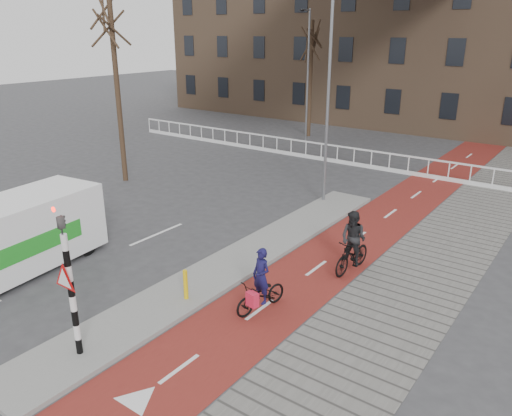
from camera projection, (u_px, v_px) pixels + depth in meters
The scene contains 15 objects.
ground at pixel (164, 326), 12.42m from camera, with size 120.00×120.00×0.00m, color #38383A.
bike_lane at pixel (380, 221), 19.20m from camera, with size 2.50×60.00×0.01m, color maroon.
sidewalk at pixel (455, 238), 17.65m from camera, with size 3.00×60.00×0.01m, color slate.
curb_island at pixel (240, 260), 15.84m from camera, with size 1.80×16.00×0.12m, color gray.
traffic_signal at pixel (69, 279), 10.55m from camera, with size 0.80×0.80×3.68m.
bollard at pixel (186, 285), 13.31m from camera, with size 0.12×0.12×0.84m, color yellow.
cyclist_near at pixel (261, 290), 12.91m from camera, with size 0.90×1.72×1.74m.
cyclist_far at pixel (353, 247), 14.96m from camera, with size 0.88×1.82×1.91m.
van at pixel (15, 235), 14.90m from camera, with size 2.69×5.41×2.24m.
railing at pixel (321, 155), 28.03m from camera, with size 28.00×0.10×0.99m.
townhouse_row at pixel (452, 17), 35.81m from camera, with size 46.00×10.00×15.90m.
tree_left at pixel (117, 89), 22.95m from camera, with size 0.24×0.24×8.77m, color #322316.
tree_mid at pixel (310, 80), 33.34m from camera, with size 0.27×0.27×7.56m, color #322316.
streetlight_near at pixel (328, 100), 19.87m from camera, with size 0.12×0.12×8.63m, color slate.
streetlight_left at pixel (308, 78), 31.30m from camera, with size 0.12×0.12×8.16m, color slate.
Camera 1 is at (8.15, -7.31, 6.96)m, focal length 35.00 mm.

